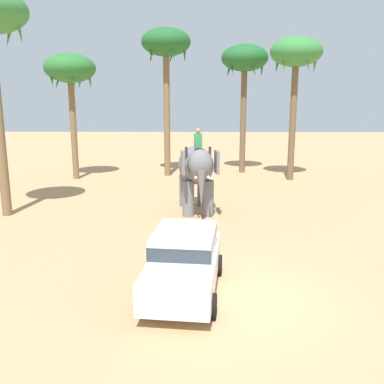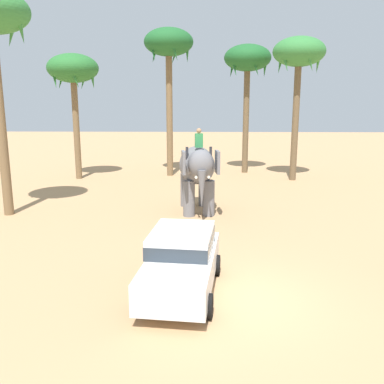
{
  "view_description": "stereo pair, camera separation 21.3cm",
  "coord_description": "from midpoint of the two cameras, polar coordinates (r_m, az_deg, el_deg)",
  "views": [
    {
      "loc": [
        -1.05,
        -9.99,
        5.02
      ],
      "look_at": [
        -1.29,
        5.7,
        1.6
      ],
      "focal_mm": 39.13,
      "sensor_mm": 36.0,
      "label": 1
    },
    {
      "loc": [
        -0.84,
        -9.98,
        5.02
      ],
      "look_at": [
        -1.29,
        5.7,
        1.6
      ],
      "focal_mm": 39.13,
      "sensor_mm": 36.0,
      "label": 2
    }
  ],
  "objects": [
    {
      "name": "elephant_with_mahout",
      "position": [
        18.97,
        0.29,
        3.11
      ],
      "size": [
        1.97,
        3.96,
        3.88
      ],
      "color": "slate",
      "rests_on": "ground"
    },
    {
      "name": "palm_tree_near_hut",
      "position": [
        30.07,
        6.97,
        17.16
      ],
      "size": [
        3.2,
        3.2,
        8.8
      ],
      "color": "brown",
      "rests_on": "ground"
    },
    {
      "name": "car_sedan_foreground",
      "position": [
        11.21,
        -1.61,
        -9.1
      ],
      "size": [
        2.19,
        4.25,
        1.7
      ],
      "color": "white",
      "rests_on": "ground"
    },
    {
      "name": "palm_tree_far_back",
      "position": [
        27.71,
        13.76,
        17.49
      ],
      "size": [
        3.2,
        3.2,
        8.88
      ],
      "color": "brown",
      "rests_on": "ground"
    },
    {
      "name": "palm_tree_left_of_road",
      "position": [
        28.33,
        -16.49,
        15.45
      ],
      "size": [
        3.2,
        3.2,
        7.94
      ],
      "color": "brown",
      "rests_on": "ground"
    },
    {
      "name": "ground_plane",
      "position": [
        11.21,
        5.79,
        -14.35
      ],
      "size": [
        120.0,
        120.0,
        0.0
      ],
      "primitive_type": "plane",
      "color": "tan"
    },
    {
      "name": "palm_tree_behind_elephant",
      "position": [
        28.7,
        -3.78,
        19.04
      ],
      "size": [
        3.2,
        3.2,
        9.66
      ],
      "color": "brown",
      "rests_on": "ground"
    }
  ]
}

